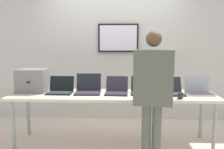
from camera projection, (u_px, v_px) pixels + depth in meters
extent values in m
cube|color=beige|center=(113.00, 144.00, 3.29)|extent=(8.00, 8.00, 0.04)
cube|color=silver|center=(115.00, 51.00, 4.22)|extent=(8.00, 0.06, 2.72)
cube|color=black|center=(118.00, 38.00, 4.13)|extent=(0.76, 0.05, 0.53)
cube|color=white|center=(118.00, 38.00, 4.11)|extent=(0.70, 0.02, 0.47)
cube|color=beige|center=(113.00, 95.00, 3.19)|extent=(2.99, 0.70, 0.04)
cylinder|color=gray|center=(13.00, 125.00, 3.05)|extent=(0.05, 0.05, 0.72)
cylinder|color=gray|center=(214.00, 128.00, 2.94)|extent=(0.05, 0.05, 0.72)
cylinder|color=gray|center=(28.00, 114.00, 3.54)|extent=(0.05, 0.05, 0.72)
cylinder|color=gray|center=(201.00, 116.00, 3.43)|extent=(0.05, 0.05, 0.72)
cube|color=slate|center=(33.00, 80.00, 3.32)|extent=(0.43, 0.34, 0.35)
cube|color=black|center=(28.00, 82.00, 3.15)|extent=(0.04, 0.01, 0.03)
cube|color=black|center=(59.00, 93.00, 3.20)|extent=(0.37, 0.23, 0.02)
cube|color=#2B3135|center=(59.00, 92.00, 3.18)|extent=(0.34, 0.18, 0.00)
cube|color=black|center=(62.00, 83.00, 3.32)|extent=(0.37, 0.07, 0.22)
cube|color=silver|center=(62.00, 83.00, 3.33)|extent=(0.34, 0.06, 0.19)
cube|color=#20232C|center=(88.00, 93.00, 3.19)|extent=(0.38, 0.28, 0.02)
cube|color=#332A34|center=(88.00, 93.00, 3.17)|extent=(0.35, 0.23, 0.00)
cube|color=#20232C|center=(89.00, 82.00, 3.33)|extent=(0.38, 0.08, 0.26)
cube|color=#20593D|center=(89.00, 82.00, 3.33)|extent=(0.35, 0.07, 0.23)
cube|color=#25222B|center=(116.00, 94.00, 3.15)|extent=(0.34, 0.26, 0.02)
cube|color=#2E263A|center=(116.00, 93.00, 3.14)|extent=(0.31, 0.21, 0.00)
cube|color=#25222B|center=(117.00, 84.00, 3.31)|extent=(0.33, 0.13, 0.22)
cube|color=navy|center=(117.00, 84.00, 3.31)|extent=(0.31, 0.11, 0.19)
cube|color=black|center=(142.00, 94.00, 3.16)|extent=(0.34, 0.26, 0.02)
cube|color=#2D3031|center=(142.00, 93.00, 3.14)|extent=(0.31, 0.20, 0.00)
cube|color=black|center=(142.00, 84.00, 3.31)|extent=(0.34, 0.12, 0.22)
cube|color=silver|center=(142.00, 84.00, 3.31)|extent=(0.31, 0.10, 0.19)
cube|color=#1E2628|center=(172.00, 94.00, 3.12)|extent=(0.37, 0.25, 0.02)
cube|color=#303438|center=(172.00, 94.00, 3.11)|extent=(0.34, 0.20, 0.00)
cube|color=#1E2628|center=(169.00, 84.00, 3.27)|extent=(0.37, 0.12, 0.22)
cube|color=silver|center=(169.00, 84.00, 3.27)|extent=(0.34, 0.10, 0.19)
cube|color=#ABB7BB|center=(200.00, 94.00, 3.13)|extent=(0.38, 0.24, 0.02)
cube|color=#332637|center=(200.00, 93.00, 3.12)|extent=(0.35, 0.19, 0.00)
cube|color=#ABB7BB|center=(197.00, 84.00, 3.24)|extent=(0.37, 0.05, 0.22)
cube|color=#245B32|center=(197.00, 84.00, 3.25)|extent=(0.35, 0.04, 0.20)
cylinder|color=#565C4F|center=(146.00, 136.00, 2.60)|extent=(0.12, 0.12, 0.80)
cylinder|color=#565C4F|center=(157.00, 136.00, 2.58)|extent=(0.12, 0.12, 0.80)
cube|color=#565C4F|center=(153.00, 77.00, 2.49)|extent=(0.47, 0.31, 0.63)
sphere|color=brown|center=(154.00, 39.00, 2.43)|extent=(0.18, 0.18, 0.18)
cylinder|color=#565C4F|center=(139.00, 94.00, 2.84)|extent=(0.11, 0.33, 0.07)
cylinder|color=#565C4F|center=(165.00, 94.00, 2.79)|extent=(0.11, 0.33, 0.07)
cylinder|color=#262926|center=(180.00, 96.00, 2.90)|extent=(0.07, 0.07, 0.09)
cube|color=white|center=(159.00, 97.00, 2.99)|extent=(0.25, 0.33, 0.00)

